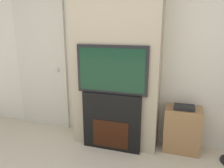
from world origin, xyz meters
The scene contains 6 objects.
wall_back centered at (0.00, 2.03, 1.35)m, with size 6.00×0.06×2.70m.
chimney_breast centered at (0.00, 1.79, 1.35)m, with size 1.20×0.41×2.70m.
fireplace centered at (0.00, 1.58, 0.40)m, with size 0.81×0.15×0.81m.
television centered at (0.00, 1.58, 1.13)m, with size 0.95×0.07×0.64m.
media_stand centered at (0.93, 1.82, 0.32)m, with size 0.48×0.31×0.67m.
entry_door centered at (-1.33, 1.97, 1.04)m, with size 0.90×0.09×2.08m.
Camera 1 is at (0.83, -1.07, 1.67)m, focal length 35.00 mm.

